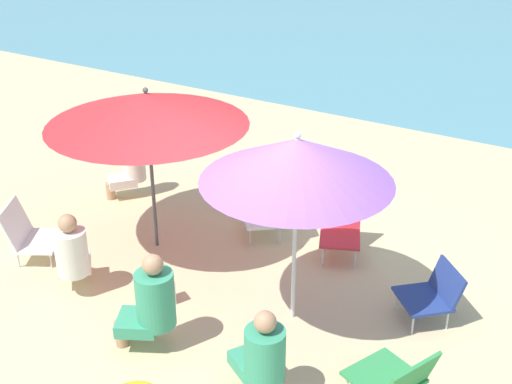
{
  "coord_description": "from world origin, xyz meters",
  "views": [
    {
      "loc": [
        2.88,
        -4.72,
        3.96
      ],
      "look_at": [
        -0.54,
        0.93,
        0.7
      ],
      "focal_mm": 46.44,
      "sensor_mm": 36.0,
      "label": 1
    }
  ],
  "objects_px": {
    "umbrella_purple": "(297,160)",
    "person_c": "(130,164)",
    "beach_bag": "(160,293)",
    "beach_chair_e": "(28,233)",
    "beach_chair_d": "(394,378)",
    "umbrella_red": "(147,109)",
    "beach_chair_c": "(341,226)",
    "person_b": "(72,253)",
    "person_a": "(151,302)",
    "person_d": "(262,354)",
    "beach_chair_a": "(433,293)",
    "beach_chair_b": "(272,210)"
  },
  "relations": [
    {
      "from": "umbrella_purple",
      "to": "person_c",
      "type": "height_order",
      "value": "umbrella_purple"
    },
    {
      "from": "beach_bag",
      "to": "beach_chair_e",
      "type": "bearing_deg",
      "value": -178.72
    },
    {
      "from": "umbrella_purple",
      "to": "beach_chair_d",
      "type": "xyz_separation_m",
      "value": [
        1.25,
        -0.6,
        -1.4
      ]
    },
    {
      "from": "umbrella_red",
      "to": "beach_chair_c",
      "type": "distance_m",
      "value": 2.48
    },
    {
      "from": "beach_chair_d",
      "to": "person_b",
      "type": "xyz_separation_m",
      "value": [
        -3.38,
        -0.16,
        0.18
      ]
    },
    {
      "from": "person_a",
      "to": "person_c",
      "type": "bearing_deg",
      "value": -73.76
    },
    {
      "from": "umbrella_purple",
      "to": "person_d",
      "type": "distance_m",
      "value": 1.66
    },
    {
      "from": "beach_bag",
      "to": "person_c",
      "type": "bearing_deg",
      "value": 136.89
    },
    {
      "from": "beach_chair_e",
      "to": "beach_chair_c",
      "type": "bearing_deg",
      "value": 2.73
    },
    {
      "from": "umbrella_red",
      "to": "person_b",
      "type": "bearing_deg",
      "value": -96.86
    },
    {
      "from": "umbrella_purple",
      "to": "person_d",
      "type": "xyz_separation_m",
      "value": [
        0.29,
        -1.07,
        -1.23
      ]
    },
    {
      "from": "beach_chair_d",
      "to": "person_c",
      "type": "bearing_deg",
      "value": 0.28
    },
    {
      "from": "person_c",
      "to": "beach_chair_d",
      "type": "bearing_deg",
      "value": 105.69
    },
    {
      "from": "beach_chair_a",
      "to": "beach_chair_d",
      "type": "height_order",
      "value": "beach_chair_d"
    },
    {
      "from": "beach_chair_b",
      "to": "beach_chair_c",
      "type": "bearing_deg",
      "value": 146.08
    },
    {
      "from": "beach_chair_e",
      "to": "umbrella_red",
      "type": "bearing_deg",
      "value": 11.45
    },
    {
      "from": "beach_chair_d",
      "to": "person_a",
      "type": "distance_m",
      "value": 2.18
    },
    {
      "from": "beach_chair_b",
      "to": "umbrella_red",
      "type": "bearing_deg",
      "value": 2.62
    },
    {
      "from": "beach_chair_e",
      "to": "beach_bag",
      "type": "xyz_separation_m",
      "value": [
        1.82,
        0.04,
        -0.17
      ]
    },
    {
      "from": "umbrella_purple",
      "to": "person_c",
      "type": "xyz_separation_m",
      "value": [
        -3.09,
        1.24,
        -1.21
      ]
    },
    {
      "from": "beach_chair_c",
      "to": "person_b",
      "type": "relative_size",
      "value": 0.8
    },
    {
      "from": "person_c",
      "to": "beach_chair_c",
      "type": "bearing_deg",
      "value": 130.62
    },
    {
      "from": "beach_bag",
      "to": "beach_chair_a",
      "type": "bearing_deg",
      "value": 26.46
    },
    {
      "from": "beach_chair_a",
      "to": "beach_chair_c",
      "type": "bearing_deg",
      "value": -70.94
    },
    {
      "from": "beach_chair_a",
      "to": "beach_chair_e",
      "type": "height_order",
      "value": "beach_chair_e"
    },
    {
      "from": "beach_chair_b",
      "to": "beach_bag",
      "type": "bearing_deg",
      "value": 43.41
    },
    {
      "from": "umbrella_purple",
      "to": "umbrella_red",
      "type": "distance_m",
      "value": 2.03
    },
    {
      "from": "umbrella_red",
      "to": "beach_chair_e",
      "type": "xyz_separation_m",
      "value": [
        -1.05,
        -0.93,
        -1.36
      ]
    },
    {
      "from": "beach_chair_a",
      "to": "beach_chair_c",
      "type": "relative_size",
      "value": 0.98
    },
    {
      "from": "person_a",
      "to": "person_b",
      "type": "bearing_deg",
      "value": -40.69
    },
    {
      "from": "umbrella_purple",
      "to": "beach_chair_c",
      "type": "relative_size",
      "value": 2.65
    },
    {
      "from": "beach_chair_c",
      "to": "beach_bag",
      "type": "bearing_deg",
      "value": -54.25
    },
    {
      "from": "beach_chair_c",
      "to": "person_d",
      "type": "distance_m",
      "value": 2.45
    },
    {
      "from": "beach_chair_b",
      "to": "beach_chair_d",
      "type": "distance_m",
      "value": 2.91
    },
    {
      "from": "person_d",
      "to": "beach_chair_c",
      "type": "bearing_deg",
      "value": -49.84
    },
    {
      "from": "umbrella_purple",
      "to": "beach_chair_c",
      "type": "height_order",
      "value": "umbrella_purple"
    },
    {
      "from": "umbrella_red",
      "to": "person_d",
      "type": "bearing_deg",
      "value": -32.57
    },
    {
      "from": "beach_chair_b",
      "to": "beach_bag",
      "type": "height_order",
      "value": "beach_chair_b"
    },
    {
      "from": "person_a",
      "to": "umbrella_red",
      "type": "bearing_deg",
      "value": -79.87
    },
    {
      "from": "beach_chair_e",
      "to": "person_a",
      "type": "relative_size",
      "value": 0.77
    },
    {
      "from": "umbrella_purple",
      "to": "beach_bag",
      "type": "xyz_separation_m",
      "value": [
        -1.23,
        -0.51,
        -1.53
      ]
    },
    {
      "from": "person_d",
      "to": "person_b",
      "type": "bearing_deg",
      "value": 23.16
    },
    {
      "from": "umbrella_red",
      "to": "person_d",
      "type": "relative_size",
      "value": 2.48
    },
    {
      "from": "beach_chair_b",
      "to": "beach_chair_e",
      "type": "height_order",
      "value": "beach_chair_b"
    },
    {
      "from": "beach_chair_a",
      "to": "beach_chair_b",
      "type": "xyz_separation_m",
      "value": [
        -2.12,
        0.6,
        0.05
      ]
    },
    {
      "from": "beach_chair_b",
      "to": "person_d",
      "type": "xyz_separation_m",
      "value": [
        1.26,
        -2.35,
        0.09
      ]
    },
    {
      "from": "beach_chair_a",
      "to": "beach_bag",
      "type": "xyz_separation_m",
      "value": [
        -2.38,
        -1.18,
        -0.16
      ]
    },
    {
      "from": "beach_chair_d",
      "to": "beach_bag",
      "type": "relative_size",
      "value": 2.71
    },
    {
      "from": "umbrella_purple",
      "to": "beach_chair_c",
      "type": "distance_m",
      "value": 1.89
    },
    {
      "from": "person_a",
      "to": "beach_chair_b",
      "type": "bearing_deg",
      "value": -115.61
    }
  ]
}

